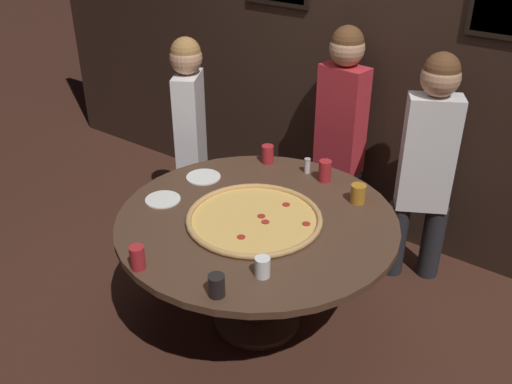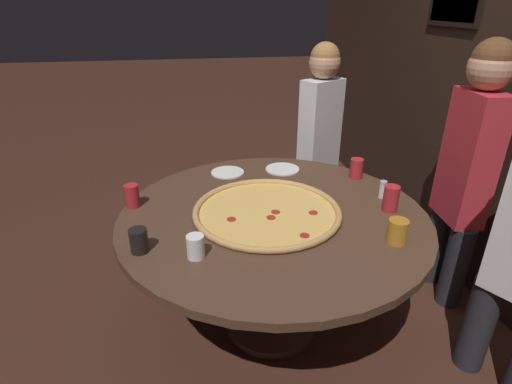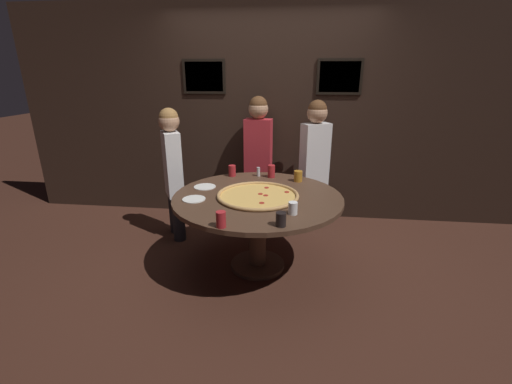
# 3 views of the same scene
# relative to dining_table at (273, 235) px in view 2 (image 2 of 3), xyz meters

# --- Properties ---
(ground_plane) EXTENTS (24.00, 24.00, 0.00)m
(ground_plane) POSITION_rel_dining_table_xyz_m (0.00, 0.00, -0.61)
(ground_plane) COLOR #422319
(dining_table) EXTENTS (1.54, 1.54, 0.74)m
(dining_table) POSITION_rel_dining_table_xyz_m (0.00, 0.00, 0.00)
(dining_table) COLOR #4C3323
(dining_table) RESTS_ON ground_plane
(giant_pizza) EXTENTS (0.74, 0.74, 0.03)m
(giant_pizza) POSITION_rel_dining_table_xyz_m (0.01, -0.03, 0.15)
(giant_pizza) COLOR #EAB75B
(giant_pizza) RESTS_ON dining_table
(drink_cup_beside_pizza) EXTENTS (0.07, 0.07, 0.12)m
(drink_cup_beside_pizza) POSITION_rel_dining_table_xyz_m (-0.19, -0.70, 0.19)
(drink_cup_beside_pizza) COLOR #B22328
(drink_cup_beside_pizza) RESTS_ON dining_table
(drink_cup_near_left) EXTENTS (0.08, 0.08, 0.11)m
(drink_cup_near_left) POSITION_rel_dining_table_xyz_m (0.24, -0.63, 0.19)
(drink_cup_near_left) COLOR black
(drink_cup_near_left) RESTS_ON dining_table
(drink_cup_centre_back) EXTENTS (0.07, 0.07, 0.10)m
(drink_cup_centre_back) POSITION_rel_dining_table_xyz_m (0.32, -0.40, 0.18)
(drink_cup_centre_back) COLOR white
(drink_cup_centre_back) RESTS_ON dining_table
(drink_cup_front_edge) EXTENTS (0.08, 0.08, 0.13)m
(drink_cup_front_edge) POSITION_rel_dining_table_xyz_m (0.08, 0.58, 0.20)
(drink_cup_front_edge) COLOR #B22328
(drink_cup_front_edge) RESTS_ON dining_table
(drink_cup_far_right) EXTENTS (0.09, 0.09, 0.11)m
(drink_cup_far_right) POSITION_rel_dining_table_xyz_m (0.36, 0.47, 0.19)
(drink_cup_far_right) COLOR #BC7A23
(drink_cup_far_right) RESTS_ON dining_table
(drink_cup_far_left) EXTENTS (0.08, 0.08, 0.12)m
(drink_cup_far_left) POSITION_rel_dining_table_xyz_m (-0.34, 0.58, 0.19)
(drink_cup_far_left) COLOR #B22328
(drink_cup_far_left) RESTS_ON dining_table
(white_plate_left_side) EXTENTS (0.20, 0.20, 0.01)m
(white_plate_left_side) POSITION_rel_dining_table_xyz_m (-0.55, -0.17, 0.14)
(white_plate_left_side) COLOR white
(white_plate_left_side) RESTS_ON dining_table
(white_plate_beside_cup) EXTENTS (0.21, 0.21, 0.01)m
(white_plate_beside_cup) POSITION_rel_dining_table_xyz_m (-0.54, 0.18, 0.14)
(white_plate_beside_cup) COLOR white
(white_plate_beside_cup) RESTS_ON dining_table
(condiment_shaker) EXTENTS (0.04, 0.04, 0.10)m
(condiment_shaker) POSITION_rel_dining_table_xyz_m (-0.06, 0.61, 0.18)
(condiment_shaker) COLOR silver
(condiment_shaker) RESTS_ON dining_table
(diner_side_right) EXTENTS (0.29, 0.38, 1.46)m
(diner_side_right) POSITION_rel_dining_table_xyz_m (-1.00, 0.57, 0.22)
(diner_side_right) COLOR #232328
(diner_side_right) RESTS_ON ground_plane
(diner_centre_back) EXTENTS (0.40, 0.23, 1.54)m
(diner_centre_back) POSITION_rel_dining_table_xyz_m (-0.12, 1.14, 0.27)
(diner_centre_back) COLOR #232328
(diner_centre_back) RESTS_ON ground_plane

